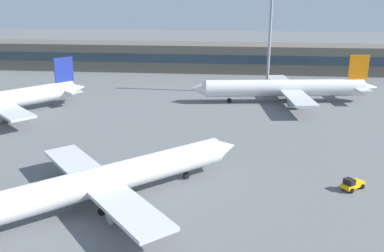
{
  "coord_description": "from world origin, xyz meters",
  "views": [
    {
      "loc": [
        15.05,
        -35.12,
        27.81
      ],
      "look_at": [
        7.76,
        40.0,
        3.0
      ],
      "focal_mm": 40.53,
      "sensor_mm": 36.0,
      "label": 1
    }
  ],
  "objects_px": {
    "baggage_tug_yellow": "(352,184)",
    "floodlight_tower_west": "(270,31)",
    "airplane_near": "(108,179)",
    "airplane_far": "(284,88)"
  },
  "relations": [
    {
      "from": "baggage_tug_yellow",
      "to": "floodlight_tower_west",
      "type": "height_order",
      "value": "floodlight_tower_west"
    },
    {
      "from": "baggage_tug_yellow",
      "to": "floodlight_tower_west",
      "type": "xyz_separation_m",
      "value": [
        -8.18,
        56.72,
        15.57
      ]
    },
    {
      "from": "airplane_near",
      "to": "baggage_tug_yellow",
      "type": "bearing_deg",
      "value": 11.85
    },
    {
      "from": "airplane_near",
      "to": "floodlight_tower_west",
      "type": "distance_m",
      "value": 69.68
    },
    {
      "from": "baggage_tug_yellow",
      "to": "floodlight_tower_west",
      "type": "relative_size",
      "value": 0.13
    },
    {
      "from": "airplane_near",
      "to": "airplane_far",
      "type": "height_order",
      "value": "airplane_far"
    },
    {
      "from": "airplane_far",
      "to": "floodlight_tower_west",
      "type": "xyz_separation_m",
      "value": [
        -3.29,
        9.07,
        12.85
      ]
    },
    {
      "from": "airplane_far",
      "to": "baggage_tug_yellow",
      "type": "height_order",
      "value": "airplane_far"
    },
    {
      "from": "airplane_near",
      "to": "floodlight_tower_west",
      "type": "height_order",
      "value": "floodlight_tower_west"
    },
    {
      "from": "airplane_near",
      "to": "airplane_far",
      "type": "distance_m",
      "value": 61.54
    }
  ]
}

